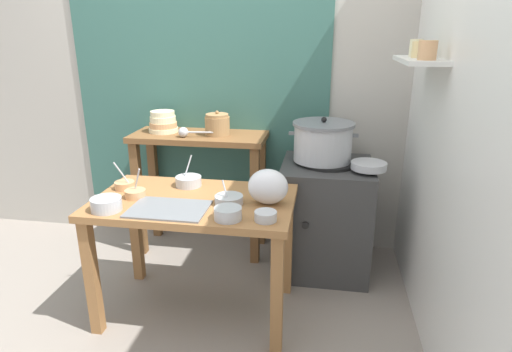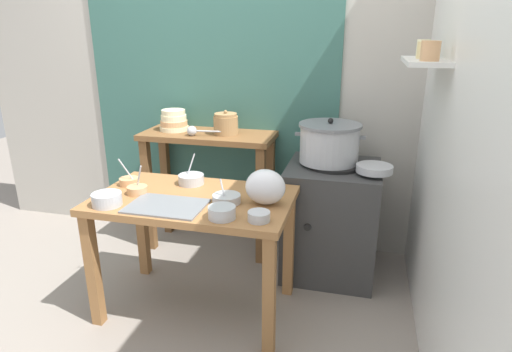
{
  "view_description": "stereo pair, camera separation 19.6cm",
  "coord_description": "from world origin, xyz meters",
  "px_view_note": "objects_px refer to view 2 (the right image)",
  "views": [
    {
      "loc": [
        0.78,
        -2.05,
        1.6
      ],
      "look_at": [
        0.41,
        0.21,
        0.82
      ],
      "focal_mm": 30.15,
      "sensor_mm": 36.0,
      "label": 1
    },
    {
      "loc": [
        0.97,
        -2.01,
        1.6
      ],
      "look_at": [
        0.41,
        0.21,
        0.82
      ],
      "focal_mm": 30.15,
      "sensor_mm": 36.0,
      "label": 2
    }
  ],
  "objects_px": {
    "ladle": "(193,131)",
    "prep_bowl_2": "(268,183)",
    "stove_block": "(331,219)",
    "prep_bowl_7": "(222,212)",
    "prep_bowl_5": "(259,216)",
    "plastic_bag": "(265,187)",
    "clay_pot": "(226,124)",
    "bowl_stack_enamel": "(174,121)",
    "prep_bowl_1": "(137,189)",
    "prep_bowl_6": "(129,181)",
    "back_shelf_table": "(209,162)",
    "steamer_pot": "(329,143)",
    "prep_table": "(194,215)",
    "prep_bowl_4": "(191,179)",
    "serving_tray": "(165,206)",
    "prep_bowl_0": "(226,198)",
    "wide_pan": "(374,169)",
    "prep_bowl_3": "(107,199)"
  },
  "relations": [
    {
      "from": "prep_bowl_6",
      "to": "steamer_pot",
      "type": "bearing_deg",
      "value": 26.89
    },
    {
      "from": "prep_bowl_6",
      "to": "prep_bowl_7",
      "type": "distance_m",
      "value": 0.76
    },
    {
      "from": "steamer_pot",
      "to": "prep_table",
      "type": "bearing_deg",
      "value": -136.13
    },
    {
      "from": "plastic_bag",
      "to": "prep_bowl_7",
      "type": "height_order",
      "value": "plastic_bag"
    },
    {
      "from": "back_shelf_table",
      "to": "prep_bowl_3",
      "type": "bearing_deg",
      "value": -101.54
    },
    {
      "from": "ladle",
      "to": "stove_block",
      "type": "bearing_deg",
      "value": -1.51
    },
    {
      "from": "back_shelf_table",
      "to": "plastic_bag",
      "type": "bearing_deg",
      "value": -51.84
    },
    {
      "from": "serving_tray",
      "to": "prep_bowl_5",
      "type": "distance_m",
      "value": 0.52
    },
    {
      "from": "bowl_stack_enamel",
      "to": "prep_bowl_5",
      "type": "height_order",
      "value": "bowl_stack_enamel"
    },
    {
      "from": "prep_bowl_1",
      "to": "wide_pan",
      "type": "bearing_deg",
      "value": 22.83
    },
    {
      "from": "back_shelf_table",
      "to": "prep_bowl_0",
      "type": "bearing_deg",
      "value": -63.69
    },
    {
      "from": "prep_table",
      "to": "prep_bowl_7",
      "type": "relative_size",
      "value": 8.03
    },
    {
      "from": "stove_block",
      "to": "ladle",
      "type": "height_order",
      "value": "ladle"
    },
    {
      "from": "prep_bowl_0",
      "to": "bowl_stack_enamel",
      "type": "bearing_deg",
      "value": 128.8
    },
    {
      "from": "prep_table",
      "to": "bowl_stack_enamel",
      "type": "distance_m",
      "value": 0.99
    },
    {
      "from": "prep_bowl_5",
      "to": "plastic_bag",
      "type": "bearing_deg",
      "value": 94.96
    },
    {
      "from": "ladle",
      "to": "serving_tray",
      "type": "height_order",
      "value": "ladle"
    },
    {
      "from": "steamer_pot",
      "to": "prep_bowl_5",
      "type": "bearing_deg",
      "value": -106.12
    },
    {
      "from": "bowl_stack_enamel",
      "to": "prep_table",
      "type": "bearing_deg",
      "value": -59.8
    },
    {
      "from": "prep_bowl_0",
      "to": "prep_table",
      "type": "bearing_deg",
      "value": 169.53
    },
    {
      "from": "clay_pot",
      "to": "prep_bowl_5",
      "type": "distance_m",
      "value": 1.12
    },
    {
      "from": "prep_bowl_6",
      "to": "prep_table",
      "type": "bearing_deg",
      "value": -10.94
    },
    {
      "from": "clay_pot",
      "to": "prep_bowl_6",
      "type": "height_order",
      "value": "clay_pot"
    },
    {
      "from": "prep_bowl_6",
      "to": "stove_block",
      "type": "bearing_deg",
      "value": 25.29
    },
    {
      "from": "stove_block",
      "to": "wide_pan",
      "type": "xyz_separation_m",
      "value": [
        0.25,
        -0.12,
        0.42
      ]
    },
    {
      "from": "stove_block",
      "to": "prep_bowl_4",
      "type": "height_order",
      "value": "prep_bowl_4"
    },
    {
      "from": "prep_bowl_4",
      "to": "ladle",
      "type": "bearing_deg",
      "value": 109.62
    },
    {
      "from": "clay_pot",
      "to": "prep_bowl_1",
      "type": "relative_size",
      "value": 1.0
    },
    {
      "from": "prep_table",
      "to": "steamer_pot",
      "type": "height_order",
      "value": "steamer_pot"
    },
    {
      "from": "ladle",
      "to": "prep_bowl_2",
      "type": "height_order",
      "value": "ladle"
    },
    {
      "from": "steamer_pot",
      "to": "prep_bowl_6",
      "type": "relative_size",
      "value": 2.64
    },
    {
      "from": "clay_pot",
      "to": "prep_bowl_5",
      "type": "height_order",
      "value": "clay_pot"
    },
    {
      "from": "bowl_stack_enamel",
      "to": "prep_bowl_1",
      "type": "relative_size",
      "value": 1.21
    },
    {
      "from": "clay_pot",
      "to": "prep_bowl_2",
      "type": "xyz_separation_m",
      "value": [
        0.43,
        -0.54,
        -0.22
      ]
    },
    {
      "from": "stove_block",
      "to": "prep_bowl_7",
      "type": "distance_m",
      "value": 1.06
    },
    {
      "from": "plastic_bag",
      "to": "prep_bowl_6",
      "type": "height_order",
      "value": "plastic_bag"
    },
    {
      "from": "bowl_stack_enamel",
      "to": "prep_bowl_2",
      "type": "xyz_separation_m",
      "value": [
        0.84,
        -0.56,
        -0.21
      ]
    },
    {
      "from": "steamer_pot",
      "to": "clay_pot",
      "type": "height_order",
      "value": "same"
    },
    {
      "from": "clay_pot",
      "to": "prep_bowl_4",
      "type": "xyz_separation_m",
      "value": [
        -0.04,
        -0.57,
        -0.22
      ]
    },
    {
      "from": "ladle",
      "to": "plastic_bag",
      "type": "xyz_separation_m",
      "value": [
        0.67,
        -0.66,
        -0.12
      ]
    },
    {
      "from": "ladle",
      "to": "plastic_bag",
      "type": "height_order",
      "value": "ladle"
    },
    {
      "from": "ladle",
      "to": "prep_bowl_4",
      "type": "height_order",
      "value": "ladle"
    },
    {
      "from": "back_shelf_table",
      "to": "clay_pot",
      "type": "bearing_deg",
      "value": 0.0
    },
    {
      "from": "prep_bowl_0",
      "to": "prep_bowl_1",
      "type": "relative_size",
      "value": 0.88
    },
    {
      "from": "prep_bowl_1",
      "to": "prep_bowl_6",
      "type": "relative_size",
      "value": 1.02
    },
    {
      "from": "back_shelf_table",
      "to": "prep_bowl_6",
      "type": "distance_m",
      "value": 0.73
    },
    {
      "from": "back_shelf_table",
      "to": "plastic_bag",
      "type": "relative_size",
      "value": 4.47
    },
    {
      "from": "prep_bowl_1",
      "to": "ladle",
      "type": "bearing_deg",
      "value": 84.65
    },
    {
      "from": "plastic_bag",
      "to": "prep_bowl_5",
      "type": "distance_m",
      "value": 0.23
    },
    {
      "from": "clay_pot",
      "to": "bowl_stack_enamel",
      "type": "xyz_separation_m",
      "value": [
        -0.41,
        0.03,
        -0.0
      ]
    }
  ]
}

